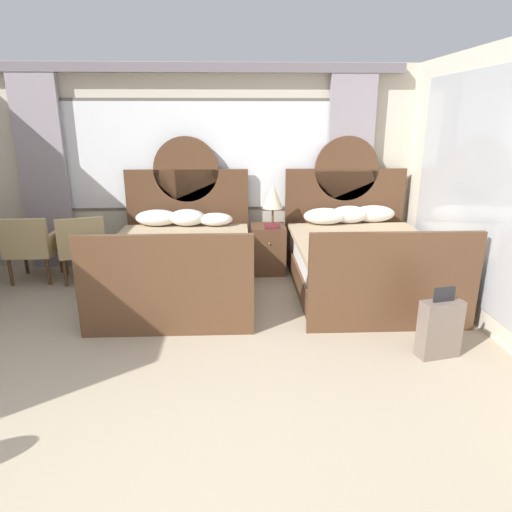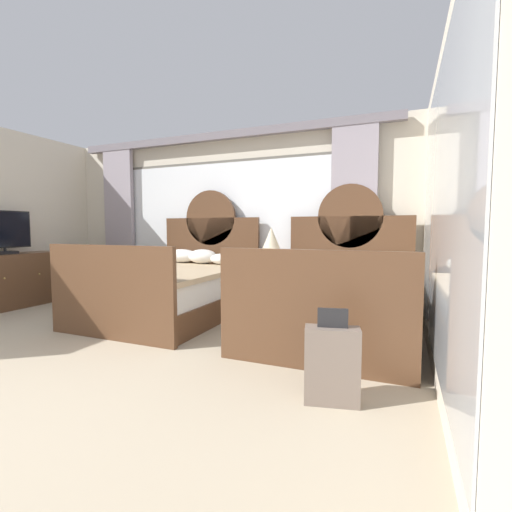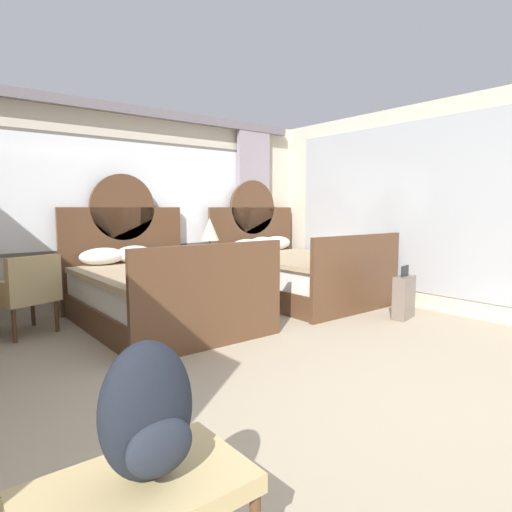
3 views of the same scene
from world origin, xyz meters
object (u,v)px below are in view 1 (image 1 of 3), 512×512
table_lamp_on_nightstand (273,197)px  book_on_nightstand (271,226)px  suitcase_on_floor (440,328)px  nightstand_between_beds (268,249)px  armchair_by_window_left (82,244)px  bed_near_mirror (361,259)px  armchair_by_window_centre (31,245)px  bed_near_window (181,262)px

table_lamp_on_nightstand → book_on_nightstand: 0.39m
table_lamp_on_nightstand → suitcase_on_floor: size_ratio=0.85×
nightstand_between_beds → table_lamp_on_nightstand: size_ratio=1.17×
table_lamp_on_nightstand → suitcase_on_floor: (1.29, -2.34, -0.76)m
book_on_nightstand → armchair_by_window_left: 2.43m
book_on_nightstand → suitcase_on_floor: 2.61m
bed_near_mirror → armchair_by_window_left: 3.50m
table_lamp_on_nightstand → armchair_by_window_centre: table_lamp_on_nightstand is taller
bed_near_window → book_on_nightstand: 1.30m
bed_near_mirror → armchair_by_window_centre: (-4.10, 0.45, 0.10)m
bed_near_window → nightstand_between_beds: (1.09, 0.68, -0.06)m
bed_near_mirror → book_on_nightstand: 1.23m
armchair_by_window_centre → suitcase_on_floor: bearing=-25.6°
bed_near_window → bed_near_mirror: size_ratio=1.00×
nightstand_between_beds → bed_near_mirror: bearing=-31.8°
bed_near_mirror → nightstand_between_beds: bed_near_mirror is taller
book_on_nightstand → armchair_by_window_left: (-2.42, -0.13, -0.18)m
book_on_nightstand → armchair_by_window_left: size_ratio=0.31×
nightstand_between_beds → armchair_by_window_centre: (-3.01, -0.22, 0.16)m
bed_near_mirror → table_lamp_on_nightstand: bearing=145.9°
bed_near_window → bed_near_mirror: 2.17m
book_on_nightstand → armchair_by_window_centre: bearing=-177.5°
nightstand_between_beds → book_on_nightstand: (0.03, -0.09, 0.34)m
table_lamp_on_nightstand → bed_near_mirror: bearing=-34.1°
table_lamp_on_nightstand → armchair_by_window_centre: bearing=-175.4°
bed_near_window → bed_near_mirror: same height
bed_near_window → table_lamp_on_nightstand: (1.15, 0.70, 0.65)m
suitcase_on_floor → bed_near_window: bearing=146.1°
book_on_nightstand → armchair_by_window_left: bearing=-176.9°
table_lamp_on_nightstand → armchair_by_window_left: (-2.44, -0.24, -0.55)m
table_lamp_on_nightstand → suitcase_on_floor: 2.78m
nightstand_between_beds → table_lamp_on_nightstand: (0.06, 0.02, 0.71)m
table_lamp_on_nightstand → armchair_by_window_centre: (-3.07, -0.25, -0.55)m
armchair_by_window_left → bed_near_window: bearing=-19.5°
armchair_by_window_left → table_lamp_on_nightstand: bearing=5.7°
bed_near_mirror → armchair_by_window_centre: bed_near_mirror is taller
suitcase_on_floor → table_lamp_on_nightstand: bearing=118.8°
armchair_by_window_left → armchair_by_window_centre: 0.63m
bed_near_window → book_on_nightstand: size_ratio=8.53×
table_lamp_on_nightstand → armchair_by_window_centre: size_ratio=0.65×
armchair_by_window_left → armchair_by_window_centre: bearing=-179.7°
bed_near_mirror → book_on_nightstand: size_ratio=8.53×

